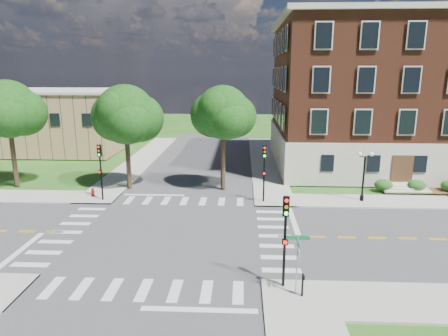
{
  "coord_description": "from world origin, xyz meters",
  "views": [
    {
      "loc": [
        4.93,
        -25.25,
        10.81
      ],
      "look_at": [
        3.46,
        6.27,
        3.2
      ],
      "focal_mm": 32.0,
      "sensor_mm": 36.0,
      "label": 1
    }
  ],
  "objects_px": {
    "street_sign_pole": "(298,253)",
    "push_button_post": "(303,284)",
    "traffic_signal_ne": "(264,166)",
    "twin_lamp_west": "(364,173)",
    "traffic_signal_nw": "(100,165)",
    "fire_hydrant": "(93,192)",
    "traffic_signal_se": "(285,230)"
  },
  "relations": [
    {
      "from": "traffic_signal_ne",
      "to": "twin_lamp_west",
      "type": "height_order",
      "value": "traffic_signal_ne"
    },
    {
      "from": "traffic_signal_se",
      "to": "fire_hydrant",
      "type": "distance_m",
      "value": 21.31
    },
    {
      "from": "traffic_signal_nw",
      "to": "twin_lamp_west",
      "type": "relative_size",
      "value": 1.13
    },
    {
      "from": "traffic_signal_ne",
      "to": "fire_hydrant",
      "type": "distance_m",
      "value": 15.26
    },
    {
      "from": "traffic_signal_se",
      "to": "street_sign_pole",
      "type": "bearing_deg",
      "value": -55.16
    },
    {
      "from": "traffic_signal_se",
      "to": "traffic_signal_ne",
      "type": "relative_size",
      "value": 1.0
    },
    {
      "from": "street_sign_pole",
      "to": "fire_hydrant",
      "type": "relative_size",
      "value": 4.13
    },
    {
      "from": "street_sign_pole",
      "to": "fire_hydrant",
      "type": "bearing_deg",
      "value": 136.0
    },
    {
      "from": "traffic_signal_nw",
      "to": "twin_lamp_west",
      "type": "height_order",
      "value": "traffic_signal_nw"
    },
    {
      "from": "traffic_signal_nw",
      "to": "push_button_post",
      "type": "distance_m",
      "value": 20.97
    },
    {
      "from": "traffic_signal_se",
      "to": "street_sign_pole",
      "type": "relative_size",
      "value": 1.55
    },
    {
      "from": "street_sign_pole",
      "to": "push_button_post",
      "type": "bearing_deg",
      "value": -31.54
    },
    {
      "from": "fire_hydrant",
      "to": "push_button_post",
      "type": "bearing_deg",
      "value": -43.81
    },
    {
      "from": "street_sign_pole",
      "to": "fire_hydrant",
      "type": "xyz_separation_m",
      "value": [
        -15.87,
        15.33,
        -1.84
      ]
    },
    {
      "from": "traffic_signal_nw",
      "to": "traffic_signal_se",
      "type": "bearing_deg",
      "value": -43.85
    },
    {
      "from": "traffic_signal_ne",
      "to": "push_button_post",
      "type": "relative_size",
      "value": 4.0
    },
    {
      "from": "traffic_signal_ne",
      "to": "street_sign_pole",
      "type": "height_order",
      "value": "traffic_signal_ne"
    },
    {
      "from": "twin_lamp_west",
      "to": "street_sign_pole",
      "type": "relative_size",
      "value": 1.36
    },
    {
      "from": "twin_lamp_west",
      "to": "push_button_post",
      "type": "xyz_separation_m",
      "value": [
        -7.22,
        -15.28,
        -1.73
      ]
    },
    {
      "from": "traffic_signal_se",
      "to": "traffic_signal_ne",
      "type": "xyz_separation_m",
      "value": [
        -0.33,
        13.74,
        0.0
      ]
    },
    {
      "from": "street_sign_pole",
      "to": "fire_hydrant",
      "type": "height_order",
      "value": "street_sign_pole"
    },
    {
      "from": "traffic_signal_ne",
      "to": "fire_hydrant",
      "type": "xyz_separation_m",
      "value": [
        -15.0,
        0.81,
        -2.72
      ]
    },
    {
      "from": "twin_lamp_west",
      "to": "fire_hydrant",
      "type": "distance_m",
      "value": 23.47
    },
    {
      "from": "traffic_signal_se",
      "to": "street_sign_pole",
      "type": "height_order",
      "value": "traffic_signal_se"
    },
    {
      "from": "push_button_post",
      "to": "street_sign_pole",
      "type": "bearing_deg",
      "value": 148.46
    },
    {
      "from": "traffic_signal_se",
      "to": "fire_hydrant",
      "type": "height_order",
      "value": "traffic_signal_se"
    },
    {
      "from": "twin_lamp_west",
      "to": "traffic_signal_se",
      "type": "bearing_deg",
      "value": -119.34
    },
    {
      "from": "traffic_signal_ne",
      "to": "traffic_signal_nw",
      "type": "bearing_deg",
      "value": -179.25
    },
    {
      "from": "traffic_signal_se",
      "to": "twin_lamp_west",
      "type": "relative_size",
      "value": 1.13
    },
    {
      "from": "twin_lamp_west",
      "to": "fire_hydrant",
      "type": "relative_size",
      "value": 5.64
    },
    {
      "from": "traffic_signal_se",
      "to": "push_button_post",
      "type": "distance_m",
      "value": 2.7
    },
    {
      "from": "traffic_signal_se",
      "to": "twin_lamp_west",
      "type": "distance_m",
      "value": 16.44
    }
  ]
}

